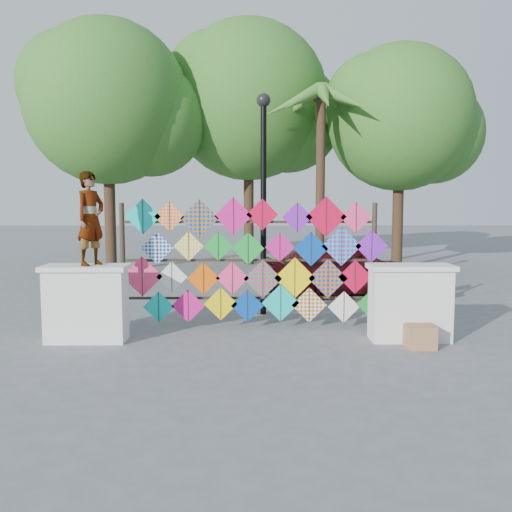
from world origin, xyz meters
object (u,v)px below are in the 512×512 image
vendor_woman (91,219)px  kite_rack (255,262)px  lamppost (263,183)px  sedan (344,268)px

vendor_woman → kite_rack: bearing=-41.4°
kite_rack → lamppost: size_ratio=1.10×
lamppost → vendor_woman: bearing=-142.7°
vendor_woman → sedan: 6.78m
vendor_woman → lamppost: lamppost is taller
kite_rack → lamppost: 1.96m
kite_rack → vendor_woman: size_ratio=3.19×
kite_rack → sedan: kite_rack is taller
sedan → kite_rack: bearing=138.3°
vendor_woman → sedan: (4.92, 4.46, -1.37)m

